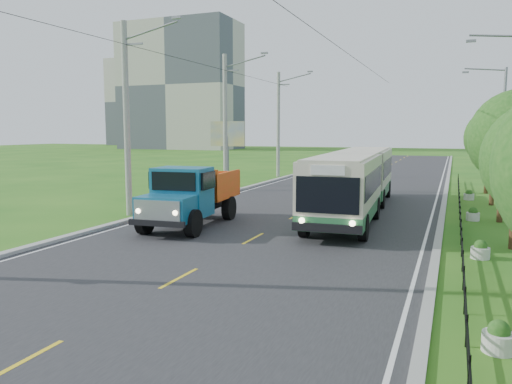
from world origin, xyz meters
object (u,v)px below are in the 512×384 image
Objects in this scene: pole_far at (279,124)px; tree_back at (489,142)px; pole_near at (127,118)px; pole_mid at (226,122)px; billboard_left at (228,138)px; planter_far at (469,196)px; bus at (356,177)px; tree_fourth at (505,149)px; tree_fifth at (496,141)px; planter_near at (480,251)px; planter_mid at (473,215)px; planter_front at (499,338)px; streetlight_far at (500,124)px; dump_truck at (191,192)px.

pole_far is 19.43m from tree_back.
pole_near is 1.00× the size of pole_mid.
billboard_left is at bearing -173.69° from tree_back.
planter_far is 0.04× the size of bus.
tree_fourth is 8.06× the size of planter_far.
pole_near is at bearing -148.41° from tree_fifth.
pole_near reaches higher than tree_back.
planter_near is at bearing -44.84° from billboard_left.
tree_fourth is 8.06× the size of planter_mid.
planter_front is 1.00× the size of planter_near.
pole_near is 14.93× the size of planter_near.
pole_far is 9.17m from billboard_left.
pole_near is 21.31m from tree_fifth.
streetlight_far is at bearing 67.08° from tree_back.
tree_fifth reaches higher than bus.
dump_truck is (-13.63, -18.56, -2.05)m from tree_back.
pole_near is 15.10m from billboard_left.
planter_far is at bearing 99.08° from tree_fourth.
planter_front and planter_mid have the same top height.
tree_back is at bearing 90.00° from tree_fourth.
tree_fifth is 0.84× the size of dump_truck.
planter_front is at bearing -90.00° from planter_near.
pole_mid is at bearing 157.46° from planter_mid.
planter_mid is at bearing 16.52° from pole_near.
planter_front is at bearing -33.12° from pole_near.
planter_near and planter_far have the same top height.
dump_truck reaches higher than planter_front.
tree_fourth is 7.32m from bus.
tree_fifth is 8.66× the size of planter_far.
dump_truck is at bearing -17.57° from pole_near.
planter_near is at bearing -90.00° from planter_mid.
planter_mid is (0.00, 16.00, 0.00)m from planter_front.
planter_near is (16.86, -27.00, -4.81)m from pole_far.
planter_front is 31.88m from billboard_left.
planter_mid is 20.99m from billboard_left.
tree_fourth is at bearing -80.92° from planter_far.
streetlight_far is (18.90, 7.00, -0.19)m from pole_mid.
streetlight_far is at bearing 50.16° from dump_truck.
streetlight_far is 30.42m from planter_front.
tree_fourth reaches higher than planter_near.
pole_near is at bearing 169.91° from planter_near.
pole_near is 14.93× the size of planter_front.
tree_back is (18.12, 5.14, -1.44)m from pole_mid.
planter_near is (-1.26, -20.14, -3.37)m from tree_back.
pole_mid reaches higher than dump_truck.
planter_mid is at bearing -173.61° from tree_fourth.
streetlight_far is at bearing 81.70° from planter_mid.
pole_far is 1.45× the size of dump_truck.
streetlight_far is at bearing 57.29° from bus.
pole_near is at bearing -90.00° from pole_far.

